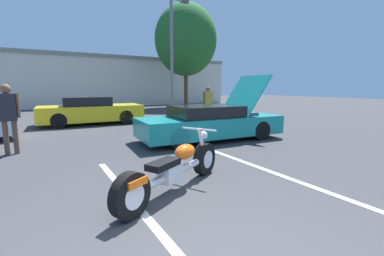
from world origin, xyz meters
TOP-DOWN VIEW (x-y plane):
  - parking_stripe_middle at (-0.15, 1.78)m, footprint 0.12×4.78m
  - parking_stripe_back at (2.66, 1.78)m, footprint 0.12×4.78m
  - far_building at (0.00, 23.08)m, footprint 32.00×4.20m
  - light_pole at (5.87, 12.52)m, footprint 1.21×0.28m
  - tree_background at (9.48, 17.36)m, footprint 5.03×5.03m
  - motorcycle at (0.55, 2.00)m, footprint 2.39×1.36m
  - show_car_hood_open at (3.48, 5.15)m, footprint 4.73×2.09m
  - parked_car_right_row at (0.80, 10.92)m, footprint 4.53×2.11m
  - spectator_near_motorcycle at (5.43, 8.20)m, footprint 0.52×0.23m
  - spectator_by_show_car at (-1.91, 6.23)m, footprint 0.52×0.23m

SIDE VIEW (x-z plane):
  - parking_stripe_middle at x=-0.15m, z-range 0.00..0.01m
  - parking_stripe_back at x=2.66m, z-range 0.00..0.01m
  - motorcycle at x=0.55m, z-range -0.09..0.85m
  - show_car_hood_open at x=3.48m, z-range -0.48..1.60m
  - parked_car_right_row at x=0.80m, z-range -0.02..1.23m
  - spectator_near_motorcycle at x=5.43m, z-range 0.16..1.88m
  - spectator_by_show_car at x=-1.91m, z-range 0.17..1.94m
  - far_building at x=0.00m, z-range 0.14..4.54m
  - light_pole at x=5.87m, z-range 0.38..7.22m
  - tree_background at x=9.48m, z-range 1.28..9.65m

